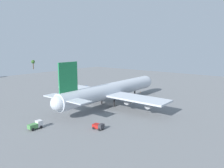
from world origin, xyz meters
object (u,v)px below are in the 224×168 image
at_px(safety_cone_nose, 141,92).
at_px(cargo_loader, 99,126).
at_px(baggage_tug, 36,125).
at_px(cargo_airplane, 112,90).
at_px(catering_truck, 86,88).

bearing_deg(safety_cone_nose, cargo_loader, -161.67).
distance_m(baggage_tug, safety_cone_nose, 69.86).
distance_m(cargo_airplane, catering_truck, 37.82).
bearing_deg(safety_cone_nose, cargo_airplane, -174.77).
bearing_deg(cargo_loader, safety_cone_nose, 18.33).
height_order(cargo_airplane, catering_truck, cargo_airplane).
relative_size(baggage_tug, catering_truck, 0.97).
distance_m(cargo_airplane, safety_cone_nose, 30.99).
relative_size(cargo_airplane, cargo_loader, 17.66).
distance_m(cargo_airplane, cargo_loader, 31.94).
xyz_separation_m(cargo_airplane, safety_cone_nose, (30.25, 2.77, -6.16)).
height_order(cargo_loader, baggage_tug, baggage_tug).
bearing_deg(cargo_airplane, safety_cone_nose, 5.23).
height_order(baggage_tug, safety_cone_nose, baggage_tug).
xyz_separation_m(baggage_tug, catering_truck, (56.12, 33.72, -0.23)).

